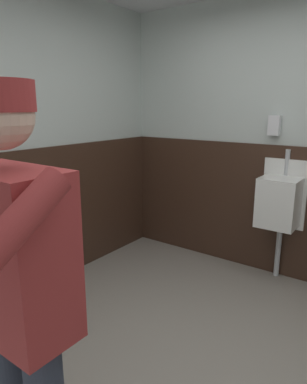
% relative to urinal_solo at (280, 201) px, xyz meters
% --- Properties ---
extents(wall_left, '(0.12, 4.01, 2.62)m').
position_rel_urinal_solo_xyz_m(wall_left, '(-1.78, -1.55, 0.53)').
color(wall_left, silver).
rests_on(wall_left, ground_plane).
extents(wainscot_band_back, '(3.73, 0.03, 1.27)m').
position_rel_urinal_solo_xyz_m(wainscot_band_back, '(0.15, 0.14, -0.14)').
color(wainscot_band_back, '#382319').
rests_on(wainscot_band_back, ground_plane).
extents(wainscot_band_left, '(0.03, 3.41, 1.27)m').
position_rel_urinal_solo_xyz_m(wainscot_band_left, '(-1.71, -1.55, -0.14)').
color(wainscot_band_left, '#382319').
rests_on(wainscot_band_left, ground_plane).
extents(urinal_solo, '(0.40, 0.34, 1.24)m').
position_rel_urinal_solo_xyz_m(urinal_solo, '(0.00, 0.00, 0.00)').
color(urinal_solo, white).
rests_on(urinal_solo, ground_plane).
extents(person, '(0.66, 0.60, 1.70)m').
position_rel_urinal_solo_xyz_m(person, '(-0.18, -2.54, 0.23)').
color(person, '#2D3342').
rests_on(person, ground_plane).
extents(soap_dispenser, '(0.10, 0.07, 0.18)m').
position_rel_urinal_solo_xyz_m(soap_dispenser, '(-0.14, 0.12, 0.67)').
color(soap_dispenser, silver).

